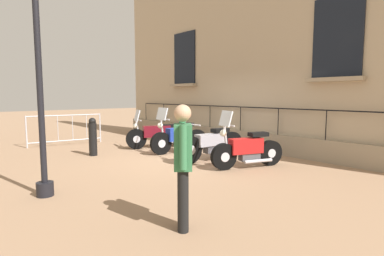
{
  "coord_description": "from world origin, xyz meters",
  "views": [
    {
      "loc": [
        5.35,
        6.47,
        1.72
      ],
      "look_at": [
        -0.24,
        0.0,
        0.8
      ],
      "focal_mm": 28.95,
      "sensor_mm": 36.0,
      "label": 1
    }
  ],
  "objects_px": {
    "bollard": "(93,137)",
    "lamppost": "(36,10)",
    "motorcycle_red": "(247,150)",
    "motorcycle_blue": "(179,138)",
    "motorcycle_silver": "(211,144)",
    "pedestrian_standing": "(183,160)",
    "crowd_barrier": "(65,129)",
    "motorcycle_maroon": "(157,135)"
  },
  "relations": [
    {
      "from": "motorcycle_maroon",
      "to": "lamppost",
      "type": "relative_size",
      "value": 0.48
    },
    {
      "from": "motorcycle_maroon",
      "to": "crowd_barrier",
      "type": "height_order",
      "value": "motorcycle_maroon"
    },
    {
      "from": "bollard",
      "to": "pedestrian_standing",
      "type": "xyz_separation_m",
      "value": [
        1.13,
        5.43,
        0.35
      ]
    },
    {
      "from": "motorcycle_red",
      "to": "crowd_barrier",
      "type": "height_order",
      "value": "motorcycle_red"
    },
    {
      "from": "motorcycle_red",
      "to": "pedestrian_standing",
      "type": "relative_size",
      "value": 1.14
    },
    {
      "from": "motorcycle_blue",
      "to": "motorcycle_red",
      "type": "distance_m",
      "value": 2.56
    },
    {
      "from": "motorcycle_silver",
      "to": "crowd_barrier",
      "type": "distance_m",
      "value": 5.45
    },
    {
      "from": "motorcycle_red",
      "to": "bollard",
      "type": "height_order",
      "value": "motorcycle_red"
    },
    {
      "from": "motorcycle_red",
      "to": "pedestrian_standing",
      "type": "bearing_deg",
      "value": 26.53
    },
    {
      "from": "lamppost",
      "to": "pedestrian_standing",
      "type": "relative_size",
      "value": 2.63
    },
    {
      "from": "motorcycle_red",
      "to": "motorcycle_silver",
      "type": "bearing_deg",
      "value": -89.13
    },
    {
      "from": "motorcycle_blue",
      "to": "bollard",
      "type": "xyz_separation_m",
      "value": [
        2.12,
        -1.24,
        0.09
      ]
    },
    {
      "from": "motorcycle_red",
      "to": "crowd_barrier",
      "type": "bearing_deg",
      "value": -71.45
    },
    {
      "from": "bollard",
      "to": "pedestrian_standing",
      "type": "height_order",
      "value": "pedestrian_standing"
    },
    {
      "from": "motorcycle_blue",
      "to": "motorcycle_silver",
      "type": "bearing_deg",
      "value": 90.38
    },
    {
      "from": "pedestrian_standing",
      "to": "motorcycle_maroon",
      "type": "bearing_deg",
      "value": -121.46
    },
    {
      "from": "pedestrian_standing",
      "to": "motorcycle_blue",
      "type": "bearing_deg",
      "value": -127.78
    },
    {
      "from": "pedestrian_standing",
      "to": "lamppost",
      "type": "bearing_deg",
      "value": -69.49
    },
    {
      "from": "pedestrian_standing",
      "to": "motorcycle_red",
      "type": "bearing_deg",
      "value": -153.47
    },
    {
      "from": "crowd_barrier",
      "to": "lamppost",
      "type": "bearing_deg",
      "value": 68.0
    },
    {
      "from": "motorcycle_blue",
      "to": "motorcycle_red",
      "type": "bearing_deg",
      "value": 90.6
    },
    {
      "from": "motorcycle_red",
      "to": "pedestrian_standing",
      "type": "height_order",
      "value": "pedestrian_standing"
    },
    {
      "from": "bollard",
      "to": "pedestrian_standing",
      "type": "bearing_deg",
      "value": 78.24
    },
    {
      "from": "motorcycle_blue",
      "to": "pedestrian_standing",
      "type": "height_order",
      "value": "pedestrian_standing"
    },
    {
      "from": "motorcycle_maroon",
      "to": "motorcycle_blue",
      "type": "relative_size",
      "value": 1.05
    },
    {
      "from": "motorcycle_maroon",
      "to": "motorcycle_red",
      "type": "height_order",
      "value": "motorcycle_red"
    },
    {
      "from": "crowd_barrier",
      "to": "motorcycle_red",
      "type": "bearing_deg",
      "value": 108.55
    },
    {
      "from": "lamppost",
      "to": "crowd_barrier",
      "type": "height_order",
      "value": "lamppost"
    },
    {
      "from": "motorcycle_silver",
      "to": "motorcycle_red",
      "type": "bearing_deg",
      "value": 90.87
    },
    {
      "from": "lamppost",
      "to": "pedestrian_standing",
      "type": "height_order",
      "value": "lamppost"
    },
    {
      "from": "motorcycle_maroon",
      "to": "crowd_barrier",
      "type": "bearing_deg",
      "value": -50.95
    },
    {
      "from": "motorcycle_blue",
      "to": "pedestrian_standing",
      "type": "relative_size",
      "value": 1.19
    },
    {
      "from": "bollard",
      "to": "lamppost",
      "type": "bearing_deg",
      "value": 54.11
    },
    {
      "from": "motorcycle_silver",
      "to": "motorcycle_red",
      "type": "relative_size",
      "value": 1.19
    },
    {
      "from": "motorcycle_silver",
      "to": "bollard",
      "type": "xyz_separation_m",
      "value": [
        2.13,
        -2.62,
        0.12
      ]
    },
    {
      "from": "motorcycle_silver",
      "to": "pedestrian_standing",
      "type": "bearing_deg",
      "value": 40.81
    },
    {
      "from": "motorcycle_maroon",
      "to": "crowd_barrier",
      "type": "distance_m",
      "value": 3.27
    },
    {
      "from": "motorcycle_silver",
      "to": "motorcycle_red",
      "type": "distance_m",
      "value": 1.18
    },
    {
      "from": "motorcycle_blue",
      "to": "motorcycle_silver",
      "type": "xyz_separation_m",
      "value": [
        -0.01,
        1.38,
        -0.04
      ]
    },
    {
      "from": "crowd_barrier",
      "to": "bollard",
      "type": "xyz_separation_m",
      "value": [
        0.06,
        2.42,
        -0.02
      ]
    },
    {
      "from": "motorcycle_red",
      "to": "lamppost",
      "type": "xyz_separation_m",
      "value": [
        4.23,
        -0.91,
        2.65
      ]
    },
    {
      "from": "motorcycle_red",
      "to": "lamppost",
      "type": "relative_size",
      "value": 0.43
    }
  ]
}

